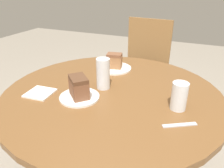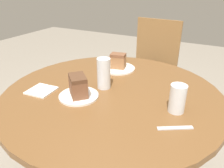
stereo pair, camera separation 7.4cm
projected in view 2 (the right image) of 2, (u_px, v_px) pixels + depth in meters
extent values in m
cylinder|color=brown|center=(112.00, 147.00, 1.26)|extent=(0.11, 0.11, 0.68)
cylinder|color=brown|center=(112.00, 94.00, 1.11)|extent=(1.09, 1.09, 0.03)
cylinder|color=olive|center=(115.00, 105.00, 1.98)|extent=(0.04, 0.04, 0.42)
cylinder|color=olive|center=(155.00, 118.00, 1.79)|extent=(0.04, 0.04, 0.42)
cylinder|color=olive|center=(135.00, 88.00, 2.29)|extent=(0.04, 0.04, 0.42)
cylinder|color=olive|center=(171.00, 98.00, 2.11)|extent=(0.04, 0.04, 0.42)
cube|color=black|center=(145.00, 80.00, 1.95)|extent=(0.47, 0.49, 0.03)
cube|color=olive|center=(157.00, 46.00, 2.00)|extent=(0.41, 0.05, 0.48)
cylinder|color=white|center=(118.00, 68.00, 1.37)|extent=(0.21, 0.21, 0.01)
cylinder|color=white|center=(79.00, 96.00, 1.05)|extent=(0.19, 0.19, 0.01)
cube|color=#9E6B42|center=(118.00, 62.00, 1.36)|extent=(0.10, 0.08, 0.07)
cube|color=brown|center=(118.00, 55.00, 1.34)|extent=(0.10, 0.08, 0.02)
cube|color=brown|center=(78.00, 88.00, 1.03)|extent=(0.13, 0.13, 0.08)
cube|color=brown|center=(77.00, 78.00, 1.01)|extent=(0.13, 0.13, 0.02)
cylinder|color=silver|center=(177.00, 102.00, 0.92)|extent=(0.06, 0.06, 0.09)
cylinder|color=white|center=(177.00, 99.00, 0.91)|extent=(0.07, 0.07, 0.12)
cylinder|color=silver|center=(104.00, 79.00, 1.12)|extent=(0.06, 0.06, 0.10)
cylinder|color=white|center=(104.00, 73.00, 1.11)|extent=(0.07, 0.07, 0.16)
cube|color=white|center=(41.00, 90.00, 1.10)|extent=(0.13, 0.13, 0.01)
cube|color=silver|center=(175.00, 128.00, 0.83)|extent=(0.13, 0.09, 0.00)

